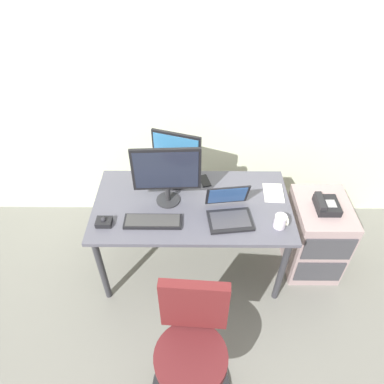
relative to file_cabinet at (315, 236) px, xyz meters
name	(u,v)px	position (x,y,z in m)	size (l,w,h in m)	color
ground_plane	(192,262)	(-1.02, -0.03, -0.34)	(8.00, 8.00, 0.00)	slate
back_wall	(193,76)	(-1.02, 0.72, 1.06)	(6.00, 0.10, 2.80)	beige
desk	(192,211)	(-1.02, -0.03, 0.31)	(1.48, 0.78, 0.73)	#4B4A56
file_cabinet	(315,236)	(0.00, 0.00, 0.00)	(0.42, 0.53, 0.68)	gray
desk_phone	(326,205)	(-0.01, -0.02, 0.38)	(0.17, 0.20, 0.09)	black
office_chair	(192,351)	(-1.01, -0.99, 0.08)	(0.52, 0.52, 0.93)	black
monitor_main	(166,173)	(-1.20, 0.01, 0.67)	(0.49, 0.18, 0.48)	#262628
monitor_side	(177,156)	(-1.14, 0.21, 0.66)	(0.37, 0.18, 0.47)	#262628
keyboard	(153,221)	(-1.30, -0.22, 0.40)	(0.41, 0.14, 0.03)	black
laptop	(229,211)	(-0.76, -0.15, 0.44)	(0.34, 0.33, 0.23)	black
trackball_mouse	(104,222)	(-1.64, -0.24, 0.41)	(0.11, 0.09, 0.07)	black
coffee_mug	(281,221)	(-0.40, -0.25, 0.44)	(0.10, 0.09, 0.10)	silver
paper_notepad	(273,193)	(-0.39, 0.09, 0.40)	(0.15, 0.21, 0.01)	white
cell_phone	(205,181)	(-0.92, 0.24, 0.40)	(0.07, 0.14, 0.01)	black
banana	(143,175)	(-1.43, 0.29, 0.41)	(0.19, 0.04, 0.04)	yellow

